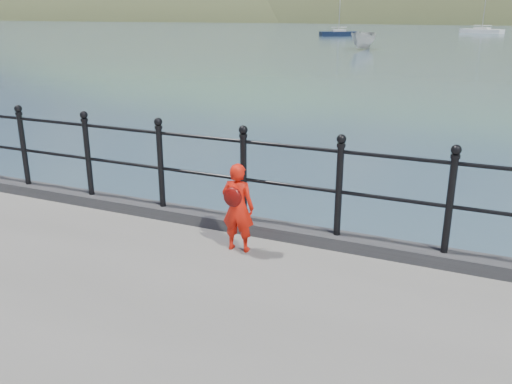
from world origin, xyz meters
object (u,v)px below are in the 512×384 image
at_px(child, 238,207).
at_px(sailboat_left, 339,34).
at_px(launch_white, 364,40).
at_px(sailboat_deep, 482,31).
at_px(railing, 200,162).

bearing_deg(child, sailboat_left, -79.58).
xyz_separation_m(launch_white, sailboat_deep, (8.84, 47.33, -0.54)).
bearing_deg(child, railing, -39.92).
xyz_separation_m(railing, launch_white, (-9.32, 48.53, -0.94)).
distance_m(railing, child, 1.01).
xyz_separation_m(child, sailboat_deep, (-1.28, 96.42, -1.19)).
bearing_deg(launch_white, child, -72.16).
bearing_deg(sailboat_left, child, -107.54).
distance_m(sailboat_deep, sailboat_left, 27.87).
height_order(launch_white, sailboat_deep, sailboat_deep).
relative_size(railing, sailboat_deep, 1.80).
xyz_separation_m(railing, child, (0.79, -0.56, -0.30)).
bearing_deg(child, launch_white, -82.81).
bearing_deg(railing, launch_white, 100.88).
relative_size(railing, launch_white, 3.97).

